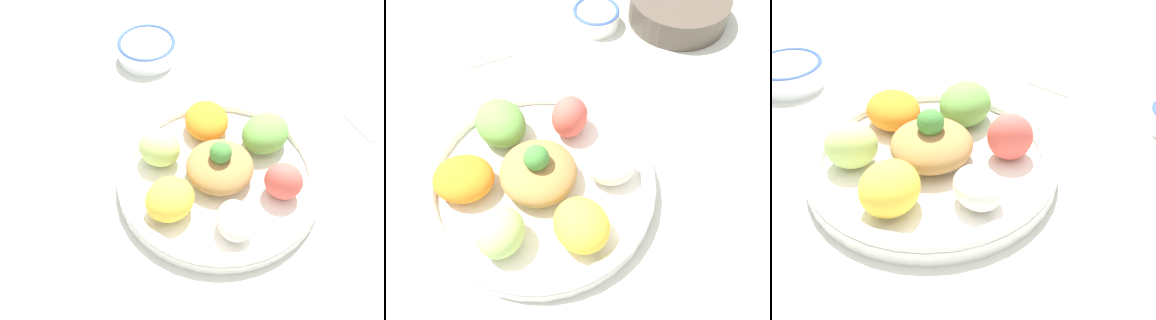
{
  "view_description": "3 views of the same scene",
  "coord_description": "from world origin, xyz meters",
  "views": [
    {
      "loc": [
        0.04,
        -0.47,
        0.69
      ],
      "look_at": [
        -0.08,
        0.05,
        0.02
      ],
      "focal_mm": 50.0,
      "sensor_mm": 36.0,
      "label": 1
    },
    {
      "loc": [
        -0.32,
        -0.12,
        0.55
      ],
      "look_at": [
        0.0,
        -0.02,
        0.05
      ],
      "focal_mm": 42.0,
      "sensor_mm": 36.0,
      "label": 2
    },
    {
      "loc": [
        -0.09,
        -0.51,
        0.44
      ],
      "look_at": [
        0.01,
        0.02,
        0.02
      ],
      "focal_mm": 50.0,
      "sensor_mm": 36.0,
      "label": 3
    }
  ],
  "objects": [
    {
      "name": "serving_spoon_main",
      "position": [
        0.16,
        0.23,
        0.0
      ],
      "size": [
        0.1,
        0.11,
        0.01
      ],
      "rotation": [
        0.0,
        0.0,
        5.42
      ],
      "color": "beige",
      "rests_on": "ground_plane"
    },
    {
      "name": "salad_platter",
      "position": [
        -0.03,
        0.03,
        0.03
      ],
      "size": [
        0.32,
        0.32,
        0.1
      ],
      "color": "white",
      "rests_on": "ground_plane"
    },
    {
      "name": "ground_plane",
      "position": [
        0.0,
        0.0,
        0.0
      ],
      "size": [
        2.4,
        2.4,
        0.0
      ],
      "primitive_type": "plane",
      "color": "silver"
    },
    {
      "name": "rice_bowl_blue",
      "position": [
        -0.22,
        0.3,
        0.02
      ],
      "size": [
        0.11,
        0.11,
        0.04
      ],
      "color": "white",
      "rests_on": "ground_plane"
    }
  ]
}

